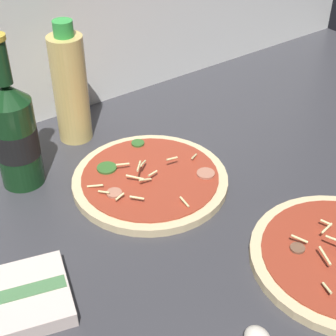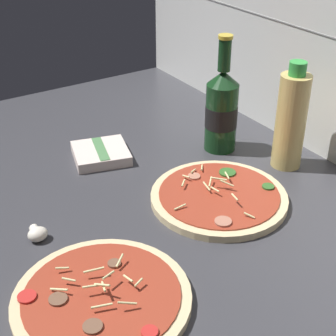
{
  "view_description": "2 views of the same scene",
  "coord_description": "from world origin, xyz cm",
  "px_view_note": "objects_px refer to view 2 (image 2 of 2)",
  "views": [
    {
      "loc": [
        -44.46,
        -47.26,
        59.25
      ],
      "look_at": [
        -4.6,
        8.33,
        9.02
      ],
      "focal_mm": 55.0,
      "sensor_mm": 36.0,
      "label": 1
    },
    {
      "loc": [
        62.52,
        -42.04,
        61.09
      ],
      "look_at": [
        -8.55,
        3.71,
        11.44
      ],
      "focal_mm": 55.0,
      "sensor_mm": 36.0,
      "label": 2
    }
  ],
  "objects_px": {
    "beer_bottle": "(222,109)",
    "dish_towel": "(101,153)",
    "pizza_far": "(219,197)",
    "oil_bottle": "(291,120)",
    "pizza_near": "(102,298)",
    "mushroom_left": "(37,234)"
  },
  "relations": [
    {
      "from": "pizza_far",
      "to": "pizza_near",
      "type": "bearing_deg",
      "value": -68.71
    },
    {
      "from": "pizza_near",
      "to": "dish_towel",
      "type": "distance_m",
      "value": 0.46
    },
    {
      "from": "pizza_near",
      "to": "dish_towel",
      "type": "height_order",
      "value": "pizza_near"
    },
    {
      "from": "beer_bottle",
      "to": "mushroom_left",
      "type": "distance_m",
      "value": 0.51
    },
    {
      "from": "pizza_near",
      "to": "beer_bottle",
      "type": "bearing_deg",
      "value": 123.29
    },
    {
      "from": "pizza_far",
      "to": "mushroom_left",
      "type": "bearing_deg",
      "value": -102.42
    },
    {
      "from": "beer_bottle",
      "to": "dish_towel",
      "type": "distance_m",
      "value": 0.3
    },
    {
      "from": "dish_towel",
      "to": "mushroom_left",
      "type": "bearing_deg",
      "value": -47.73
    },
    {
      "from": "pizza_far",
      "to": "oil_bottle",
      "type": "xyz_separation_m",
      "value": [
        -0.03,
        0.22,
        0.1
      ]
    },
    {
      "from": "pizza_near",
      "to": "beer_bottle",
      "type": "relative_size",
      "value": 1.02
    },
    {
      "from": "oil_bottle",
      "to": "mushroom_left",
      "type": "xyz_separation_m",
      "value": [
        -0.04,
        -0.57,
        -0.1
      ]
    },
    {
      "from": "oil_bottle",
      "to": "dish_towel",
      "type": "distance_m",
      "value": 0.43
    },
    {
      "from": "mushroom_left",
      "to": "beer_bottle",
      "type": "bearing_deg",
      "value": 101.59
    },
    {
      "from": "beer_bottle",
      "to": "mushroom_left",
      "type": "relative_size",
      "value": 7.12
    },
    {
      "from": "oil_bottle",
      "to": "beer_bottle",
      "type": "bearing_deg",
      "value": -152.05
    },
    {
      "from": "pizza_far",
      "to": "dish_towel",
      "type": "xyz_separation_m",
      "value": [
        -0.29,
        -0.12,
        0.0
      ]
    },
    {
      "from": "pizza_near",
      "to": "mushroom_left",
      "type": "distance_m",
      "value": 0.21
    },
    {
      "from": "pizza_near",
      "to": "beer_bottle",
      "type": "distance_m",
      "value": 0.57
    },
    {
      "from": "dish_towel",
      "to": "beer_bottle",
      "type": "bearing_deg",
      "value": 67.4
    },
    {
      "from": "pizza_far",
      "to": "dish_towel",
      "type": "relative_size",
      "value": 1.84
    },
    {
      "from": "beer_bottle",
      "to": "oil_bottle",
      "type": "height_order",
      "value": "beer_bottle"
    },
    {
      "from": "pizza_near",
      "to": "beer_bottle",
      "type": "xyz_separation_m",
      "value": [
        -0.31,
        0.47,
        0.09
      ]
    }
  ]
}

